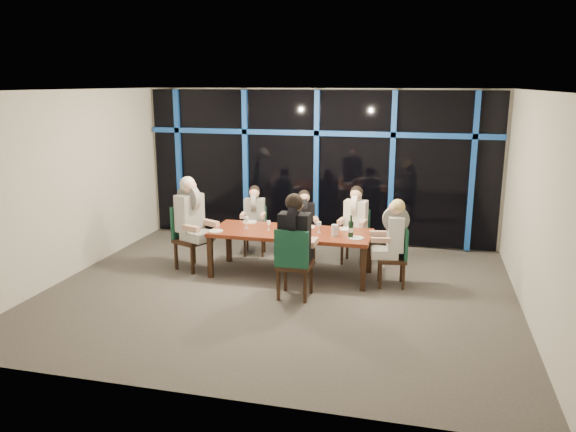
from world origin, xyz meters
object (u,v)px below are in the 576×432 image
(chair_near_mid, at_px, (294,260))
(diner_near_mid, at_px, (295,230))
(chair_far_mid, at_px, (304,233))
(wine_bottle, at_px, (351,229))
(diner_far_right, at_px, (355,214))
(diner_end_right, at_px, (393,230))
(chair_end_left, at_px, (188,234))
(diner_far_mid, at_px, (304,215))
(diner_far_left, at_px, (254,210))
(chair_far_right, at_px, (356,233))
(water_pitcher, at_px, (335,230))
(diner_end_left, at_px, (191,210))
(chair_far_left, at_px, (255,228))
(chair_end_right, at_px, (397,253))
(dining_table, at_px, (291,235))

(chair_near_mid, relative_size, diner_near_mid, 1.03)
(chair_far_mid, relative_size, wine_bottle, 2.40)
(diner_far_right, xyz_separation_m, diner_near_mid, (-0.64, -1.83, 0.13))
(diner_end_right, xyz_separation_m, diner_near_mid, (-1.35, -0.84, 0.12))
(chair_end_left, bearing_deg, diner_far_mid, -39.90)
(chair_end_left, distance_m, diner_far_right, 2.89)
(diner_far_mid, height_order, diner_far_right, diner_far_right)
(diner_far_mid, bearing_deg, chair_end_left, -172.74)
(chair_end_left, relative_size, diner_far_right, 1.19)
(diner_far_right, bearing_deg, diner_far_left, -174.77)
(chair_far_right, relative_size, chair_end_left, 0.86)
(chair_far_right, bearing_deg, water_pitcher, -93.16)
(diner_far_left, height_order, diner_end_left, diner_end_left)
(diner_far_left, relative_size, wine_bottle, 2.36)
(diner_end_right, distance_m, water_pitcher, 0.90)
(chair_far_mid, bearing_deg, chair_far_right, -15.37)
(diner_end_right, distance_m, wine_bottle, 0.65)
(chair_far_mid, relative_size, diner_far_right, 0.95)
(chair_far_left, xyz_separation_m, diner_far_mid, (0.97, -0.19, 0.34))
(chair_end_right, relative_size, diner_far_right, 1.04)
(chair_end_left, relative_size, diner_far_mid, 1.28)
(wine_bottle, height_order, water_pitcher, wine_bottle)
(chair_end_left, bearing_deg, diner_far_left, -16.56)
(wine_bottle, bearing_deg, diner_far_right, 93.60)
(diner_end_right, bearing_deg, chair_end_left, -99.45)
(diner_near_mid, relative_size, water_pitcher, 5.65)
(dining_table, relative_size, water_pitcher, 14.05)
(wine_bottle, bearing_deg, chair_near_mid, -129.38)
(diner_far_mid, bearing_deg, diner_far_right, -15.82)
(diner_end_right, height_order, diner_near_mid, diner_near_mid)
(chair_near_mid, xyz_separation_m, water_pitcher, (0.45, 0.90, 0.24))
(chair_end_left, relative_size, diner_near_mid, 1.03)
(chair_far_left, height_order, chair_far_mid, chair_far_left)
(diner_far_mid, relative_size, water_pitcher, 4.55)
(dining_table, distance_m, chair_far_right, 1.36)
(diner_far_right, relative_size, diner_near_mid, 0.87)
(diner_near_mid, bearing_deg, chair_far_right, -107.91)
(chair_far_mid, bearing_deg, dining_table, -109.73)
(diner_far_left, bearing_deg, chair_end_left, -139.89)
(diner_end_right, relative_size, wine_bottle, 2.54)
(diner_end_right, bearing_deg, chair_near_mid, -64.13)
(chair_far_mid, xyz_separation_m, chair_end_right, (1.71, -1.00, 0.04))
(chair_far_mid, bearing_deg, diner_end_right, -50.88)
(chair_far_right, height_order, water_pitcher, same)
(chair_far_right, height_order, diner_far_mid, diner_far_mid)
(chair_far_left, bearing_deg, dining_table, -57.32)
(chair_far_left, bearing_deg, wine_bottle, -41.32)
(diner_end_right, bearing_deg, wine_bottle, -92.62)
(chair_end_left, bearing_deg, dining_table, -64.46)
(dining_table, xyz_separation_m, diner_end_right, (1.64, -0.10, 0.22))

